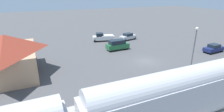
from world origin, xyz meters
TOP-DOWN VIEW (x-y plane):
  - ground_plane at (0.00, 0.00)m, footprint 200.00×200.00m
  - railway_track at (-14.00, 0.00)m, footprint 4.80×70.00m
  - platform at (-10.00, 0.00)m, footprint 3.20×46.00m
  - station_building at (4.00, 22.00)m, footprint 11.95×8.46m
  - pedestrian_on_platform at (-10.65, 6.67)m, footprint 0.36×0.36m
  - pedestrian_waiting_far at (-10.09, -5.08)m, footprint 0.36×0.36m
  - sedan_navy at (-1.41, -15.87)m, footprint 2.09×4.60m
  - sedan_silver at (14.86, -4.52)m, footprint 2.85×4.81m
  - suv_green at (8.30, 1.72)m, footprint 2.11×4.96m
  - pickup_white at (16.34, 1.88)m, footprint 3.17×5.71m
  - light_pole_near_platform at (-7.20, -3.25)m, footprint 0.44×0.44m

SIDE VIEW (x-z plane):
  - ground_plane at x=0.00m, z-range 0.00..0.00m
  - railway_track at x=-14.00m, z-range -0.06..0.24m
  - platform at x=-10.00m, z-range 0.00..0.30m
  - sedan_navy at x=-1.41m, z-range 0.01..1.75m
  - sedan_silver at x=14.86m, z-range 0.01..1.75m
  - pickup_white at x=16.34m, z-range -0.04..2.10m
  - suv_green at x=8.30m, z-range 0.04..2.26m
  - pedestrian_on_platform at x=-10.65m, z-range 0.43..2.14m
  - pedestrian_waiting_far at x=-10.09m, z-range 0.43..2.14m
  - station_building at x=4.00m, z-range 0.12..6.38m
  - light_pole_near_platform at x=-7.20m, z-range 0.98..8.30m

